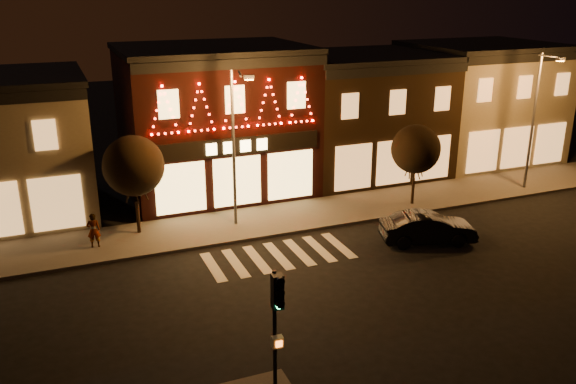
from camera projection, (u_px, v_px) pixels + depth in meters
ground at (316, 297)px, 23.31m from camera, size 120.00×120.00×0.00m
sidewalk_far at (287, 218)px, 31.01m from camera, size 44.00×4.00×0.15m
building_pulp at (215, 120)px, 34.20m from camera, size 10.20×8.34×8.30m
building_right_a at (362, 114)px, 37.71m from camera, size 9.20×8.28×7.50m
building_right_b at (479, 102)px, 40.85m from camera, size 9.20×8.28×7.80m
traffic_signal_near at (277, 315)px, 15.94m from camera, size 0.31×0.44×4.26m
streetlamp_mid at (236, 138)px, 28.41m from camera, size 0.70×1.74×7.59m
streetlamp_right at (537, 112)px, 33.71m from camera, size 0.55×1.78×7.75m
tree_left at (134, 166)px, 27.91m from camera, size 2.84×2.84×4.76m
tree_right at (416, 149)px, 31.82m from camera, size 2.61×2.61×4.36m
dark_sedan at (428, 228)px, 27.98m from camera, size 4.63×2.69×1.44m
pedestrian at (94, 230)px, 27.12m from camera, size 0.64×0.47×1.62m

